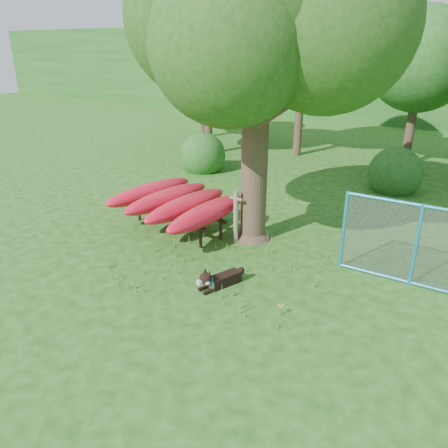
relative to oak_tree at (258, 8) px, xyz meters
The scene contains 14 objects.
ground 6.11m from the oak_tree, 89.17° to the right, with size 80.00×80.00×0.00m, color #194C0F.
oak_tree is the anchor object (origin of this frame).
wooden_post 4.68m from the oak_tree, 112.81° to the right, with size 0.37×0.14×1.37m.
kayak_rack 5.02m from the oak_tree, 160.65° to the right, with size 3.27×3.50×1.04m.
husky_dog 5.86m from the oak_tree, 74.92° to the right, with size 0.58×1.07×0.51m.
fence_section 5.99m from the oak_tree, ahead, with size 3.06×0.16×2.98m.
wildflower_clump 6.31m from the oak_tree, 51.60° to the right, with size 0.11×0.09×0.23m.
bg_tree_a 9.64m from the oak_tree, 132.29° to the left, with size 4.40×4.40×6.70m.
bg_tree_b 9.57m from the oak_tree, 108.01° to the left, with size 5.20×5.20×8.22m.
bg_tree_c 10.30m from the oak_tree, 81.32° to the left, with size 4.00×4.00×6.12m.
bg_tree_f 13.60m from the oak_tree, 131.57° to the left, with size 3.60×3.60×5.55m.
shrub_left 8.64m from the oak_tree, 137.14° to the left, with size 1.80×1.80×1.80m, color #1C541B.
shrub_mid 8.38m from the oak_tree, 71.49° to the left, with size 1.80×1.80×1.80m, color #1C541B.
wooded_hillside 25.21m from the oak_tree, 89.90° to the left, with size 80.00×12.00×6.00m, color #1C541B.
Camera 1 is at (5.11, -6.18, 4.64)m, focal length 35.00 mm.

